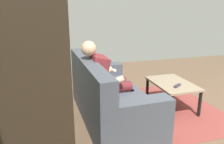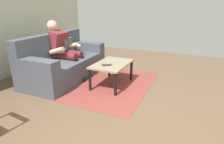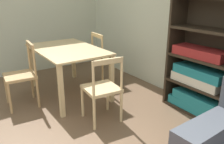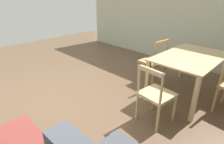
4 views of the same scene
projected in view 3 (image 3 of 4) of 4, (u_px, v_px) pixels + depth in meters
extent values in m
cube|color=#474C56|center=(214.00, 130.00, 1.96)|extent=(0.27, 0.89, 0.20)
cube|color=#2D2319|center=(177.00, 40.00, 3.37)|extent=(0.04, 0.36, 1.91)
cube|color=#2D2319|center=(212.00, 44.00, 3.10)|extent=(0.96, 0.02, 1.91)
cube|color=#2D2319|center=(196.00, 110.00, 3.32)|extent=(0.88, 0.36, 0.04)
cube|color=#2D2319|center=(199.00, 85.00, 3.19)|extent=(0.88, 0.36, 0.04)
cube|color=#2D2319|center=(203.00, 59.00, 3.07)|extent=(0.88, 0.36, 0.04)
cube|color=#2D2319|center=(207.00, 30.00, 2.94)|extent=(0.88, 0.36, 0.04)
cube|color=teal|center=(194.00, 105.00, 3.31)|extent=(0.73, 0.31, 0.12)
cube|color=teal|center=(199.00, 99.00, 3.21)|extent=(0.73, 0.32, 0.12)
cube|color=beige|center=(198.00, 80.00, 3.17)|extent=(0.72, 0.31, 0.12)
cube|color=teal|center=(200.00, 72.00, 3.11)|extent=(0.73, 0.31, 0.12)
cube|color=maroon|center=(201.00, 53.00, 3.05)|extent=(0.72, 0.30, 0.12)
cube|color=#D1B27F|center=(67.00, 49.00, 3.66)|extent=(1.41, 0.91, 0.02)
cube|color=#D1B27F|center=(31.00, 66.00, 4.08)|extent=(0.06, 0.06, 0.74)
cube|color=#D1B27F|center=(61.00, 91.00, 3.06)|extent=(0.06, 0.06, 0.74)
cube|color=#D1B27F|center=(73.00, 59.00, 4.52)|extent=(0.06, 0.06, 0.74)
cube|color=#D1B27F|center=(112.00, 79.00, 3.50)|extent=(0.06, 0.06, 0.74)
cube|color=tan|center=(107.00, 60.00, 4.17)|extent=(0.45, 0.45, 0.04)
cylinder|color=tan|center=(121.00, 73.00, 4.17)|extent=(0.04, 0.04, 0.46)
cylinder|color=tan|center=(111.00, 67.00, 4.49)|extent=(0.04, 0.04, 0.46)
cylinder|color=tan|center=(103.00, 77.00, 4.00)|extent=(0.04, 0.04, 0.46)
cylinder|color=tan|center=(93.00, 71.00, 4.31)|extent=(0.04, 0.04, 0.46)
cylinder|color=tan|center=(102.00, 50.00, 3.84)|extent=(0.03, 0.03, 0.49)
cylinder|color=tan|center=(92.00, 46.00, 4.15)|extent=(0.03, 0.03, 0.49)
cube|color=tan|center=(97.00, 35.00, 3.93)|extent=(0.38, 0.07, 0.06)
cube|color=#D1B27F|center=(101.00, 88.00, 2.99)|extent=(0.46, 0.46, 0.04)
cylinder|color=#D1B27F|center=(107.00, 96.00, 3.30)|extent=(0.04, 0.04, 0.44)
cylinder|color=#D1B27F|center=(82.00, 101.00, 3.13)|extent=(0.04, 0.04, 0.44)
cylinder|color=#D1B27F|center=(121.00, 107.00, 2.99)|extent=(0.04, 0.04, 0.44)
cylinder|color=#D1B27F|center=(94.00, 114.00, 2.81)|extent=(0.04, 0.04, 0.44)
cylinder|color=#D1B27F|center=(122.00, 74.00, 2.84)|extent=(0.03, 0.03, 0.44)
cylinder|color=#D1B27F|center=(93.00, 80.00, 2.67)|extent=(0.03, 0.03, 0.44)
cube|color=#D1B27F|center=(108.00, 61.00, 2.69)|extent=(0.07, 0.38, 0.06)
cube|color=tan|center=(20.00, 76.00, 3.35)|extent=(0.45, 0.45, 0.04)
cylinder|color=tan|center=(6.00, 89.00, 3.50)|extent=(0.04, 0.04, 0.46)
cylinder|color=tan|center=(10.00, 98.00, 3.19)|extent=(0.04, 0.04, 0.46)
cylinder|color=tan|center=(32.00, 84.00, 3.68)|extent=(0.04, 0.04, 0.46)
cylinder|color=tan|center=(38.00, 93.00, 3.37)|extent=(0.04, 0.04, 0.46)
cylinder|color=tan|center=(29.00, 56.00, 3.52)|extent=(0.03, 0.03, 0.47)
cylinder|color=tan|center=(34.00, 62.00, 3.21)|extent=(0.03, 0.03, 0.47)
cube|color=tan|center=(30.00, 45.00, 3.30)|extent=(0.38, 0.07, 0.06)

